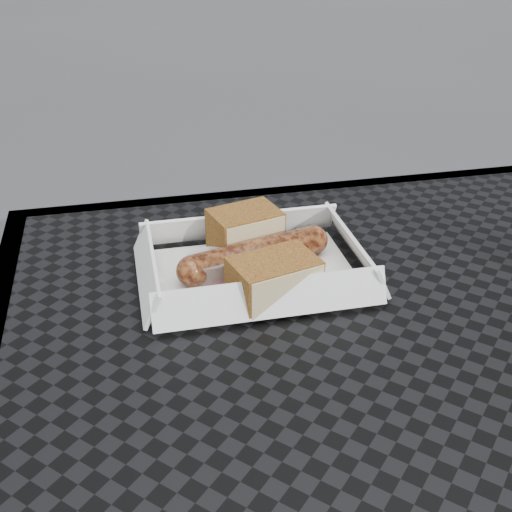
{
  "coord_description": "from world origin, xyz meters",
  "views": [
    {
      "loc": [
        -0.24,
        -0.43,
        1.12
      ],
      "look_at": [
        -0.11,
        0.16,
        0.78
      ],
      "focal_mm": 45.0,
      "sensor_mm": 36.0,
      "label": 1
    }
  ],
  "objects": [
    {
      "name": "food_tray",
      "position": [
        -0.11,
        0.17,
        0.75
      ],
      "size": [
        0.22,
        0.15,
        0.0
      ],
      "primitive_type": "cube",
      "color": "white",
      "rests_on": "patio_table"
    },
    {
      "name": "condiment_cup_sauce",
      "position": [
        -0.16,
        0.16,
        0.76
      ],
      "size": [
        0.05,
        0.05,
        0.03
      ],
      "primitive_type": "cylinder",
      "color": "#980B0B",
      "rests_on": "patio_table"
    },
    {
      "name": "bread_near",
      "position": [
        -0.11,
        0.22,
        0.77
      ],
      "size": [
        0.09,
        0.07,
        0.05
      ],
      "primitive_type": "cube",
      "rotation": [
        0.0,
        0.0,
        0.26
      ],
      "color": "brown",
      "rests_on": "food_tray"
    },
    {
      "name": "bread_far",
      "position": [
        -0.1,
        0.11,
        0.77
      ],
      "size": [
        0.1,
        0.08,
        0.04
      ],
      "primitive_type": "cube",
      "rotation": [
        0.0,
        0.0,
        0.26
      ],
      "color": "brown",
      "rests_on": "food_tray"
    },
    {
      "name": "bratwurst",
      "position": [
        -0.11,
        0.17,
        0.77
      ],
      "size": [
        0.18,
        0.07,
        0.03
      ],
      "rotation": [
        0.0,
        0.0,
        0.26
      ],
      "color": "brown",
      "rests_on": "food_tray"
    },
    {
      "name": "condiment_cup_empty",
      "position": [
        -0.09,
        0.24,
        0.76
      ],
      "size": [
        0.05,
        0.05,
        0.03
      ],
      "primitive_type": "cylinder",
      "color": "silver",
      "rests_on": "patio_table"
    },
    {
      "name": "patio_table",
      "position": [
        0.0,
        0.0,
        0.67
      ],
      "size": [
        0.8,
        0.8,
        0.74
      ],
      "color": "black",
      "rests_on": "ground"
    },
    {
      "name": "napkin",
      "position": [
        -0.08,
        0.16,
        0.75
      ],
      "size": [
        0.13,
        0.13,
        0.0
      ],
      "primitive_type": "cube",
      "rotation": [
        0.0,
        0.0,
        0.13
      ],
      "color": "white",
      "rests_on": "patio_table"
    },
    {
      "name": "veg_garnish",
      "position": [
        -0.05,
        0.11,
        0.75
      ],
      "size": [
        0.03,
        0.03,
        0.0
      ],
      "color": "#F4530A",
      "rests_on": "food_tray"
    }
  ]
}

